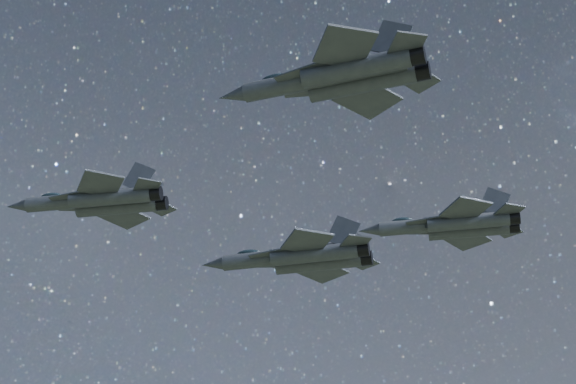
{
  "coord_description": "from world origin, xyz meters",
  "views": [
    {
      "loc": [
        -4.21,
        -75.22,
        105.25
      ],
      "look_at": [
        3.04,
        1.87,
        149.59
      ],
      "focal_mm": 55.0,
      "sensor_mm": 36.0,
      "label": 1
    }
  ],
  "objects": [
    {
      "name": "jet_left",
      "position": [
        5.6,
        12.23,
        147.31
      ],
      "size": [
        20.16,
        13.51,
        5.1
      ],
      "rotation": [
        0.0,
        0.0,
        -0.32
      ],
      "color": "#30353C"
    },
    {
      "name": "jet_slot",
      "position": [
        20.26,
        2.73,
        147.12
      ],
      "size": [
        17.19,
        11.61,
        4.33
      ],
      "rotation": [
        0.0,
        0.0,
        -0.28
      ],
      "color": "#30353C"
    },
    {
      "name": "jet_right",
      "position": [
        6.3,
        -13.81,
        152.56
      ],
      "size": [
        19.84,
        13.04,
        5.1
      ],
      "rotation": [
        0.0,
        0.0,
        -0.41
      ],
      "color": "#30353C"
    },
    {
      "name": "jet_lead",
      "position": [
        -15.94,
        4.97,
        149.29
      ],
      "size": [
        17.95,
        12.19,
        4.51
      ],
      "rotation": [
        0.0,
        0.0,
        -0.26
      ],
      "color": "#30353C"
    }
  ]
}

